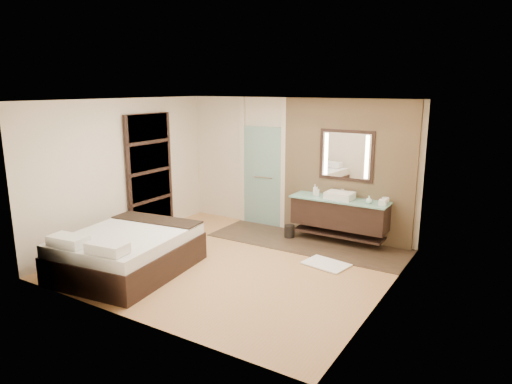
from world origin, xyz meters
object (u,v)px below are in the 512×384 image
Objects in this scene: vanity at (339,213)px; mirror_unit at (346,155)px; waste_bin at (289,231)px; bed at (128,252)px.

mirror_unit reaches higher than vanity.
vanity is 1.75× the size of mirror_unit.
waste_bin is at bearing -153.56° from mirror_unit.
waste_bin is at bearing 56.28° from bed.
mirror_unit is 4.28m from bed.
bed reaches higher than waste_bin.
bed is at bearing -127.56° from vanity.
waste_bin is (-0.93, -0.46, -1.52)m from mirror_unit.
mirror_unit is 4.18× the size of waste_bin.
vanity is 7.29× the size of waste_bin.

